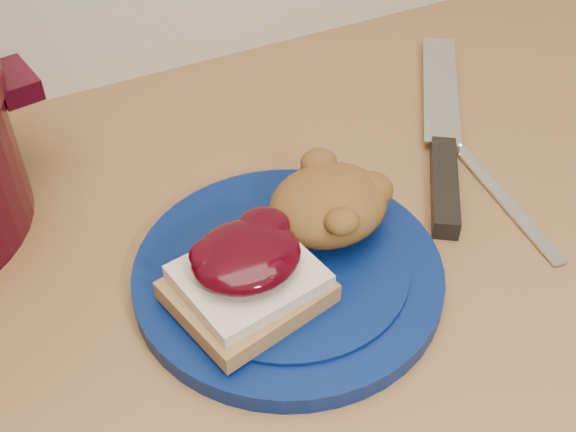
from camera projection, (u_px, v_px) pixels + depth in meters
name	position (u px, v px, depth m)	size (l,w,h in m)	color
plate	(288.00, 274.00, 0.57)	(0.25, 0.25, 0.02)	#05164B
sandwich	(247.00, 275.00, 0.52)	(0.12, 0.11, 0.05)	olive
stuffing_mound	(328.00, 205.00, 0.58)	(0.10, 0.09, 0.05)	brown
chef_knife	(443.00, 155.00, 0.68)	(0.21, 0.29, 0.02)	black
butter_knife	(506.00, 201.00, 0.64)	(0.17, 0.01, 0.00)	silver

